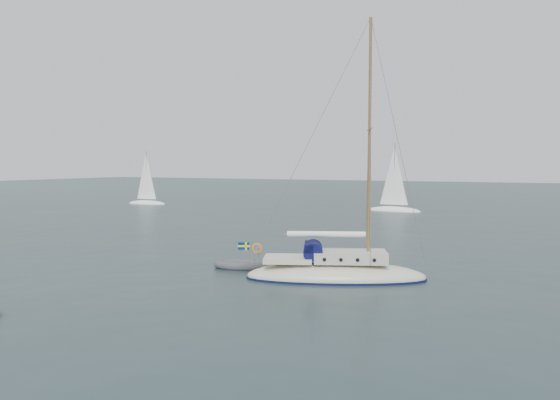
% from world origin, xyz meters
% --- Properties ---
extents(ground, '(300.00, 300.00, 0.00)m').
position_xyz_m(ground, '(0.00, 0.00, 0.00)').
color(ground, black).
rests_on(ground, ground).
extents(sailboat, '(9.08, 2.72, 12.93)m').
position_xyz_m(sailboat, '(0.21, 1.19, 0.98)').
color(sailboat, beige).
rests_on(sailboat, ground).
extents(dinghy, '(2.95, 1.33, 0.42)m').
position_xyz_m(dinghy, '(-5.34, 1.55, 0.19)').
color(dinghy, '#515156').
rests_on(dinghy, ground).
extents(distant_yacht_c, '(6.32, 3.37, 8.37)m').
position_xyz_m(distant_yacht_c, '(-6.97, 39.44, 3.58)').
color(distant_yacht_c, white).
rests_on(distant_yacht_c, ground).
extents(distant_yacht_a, '(5.83, 3.11, 7.73)m').
position_xyz_m(distant_yacht_a, '(-40.29, 35.52, 3.30)').
color(distant_yacht_a, white).
rests_on(distant_yacht_a, ground).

